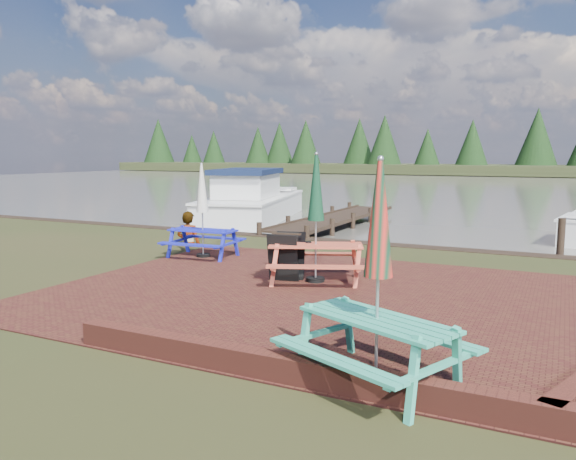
# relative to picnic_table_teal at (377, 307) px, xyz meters

# --- Properties ---
(ground) EXTENTS (120.00, 120.00, 0.00)m
(ground) POSITION_rel_picnic_table_teal_xyz_m (-2.28, 2.20, -0.85)
(ground) COLOR black
(ground) RESTS_ON ground
(paving) EXTENTS (9.00, 7.50, 0.02)m
(paving) POSITION_rel_picnic_table_teal_xyz_m (-2.28, 3.20, -0.84)
(paving) COLOR #3B1612
(paving) RESTS_ON ground
(brick_wall) EXTENTS (6.21, 1.79, 0.30)m
(brick_wall) POSITION_rel_picnic_table_teal_xyz_m (-0.14, -0.22, -0.70)
(brick_wall) COLOR #4C1E16
(brick_wall) RESTS_ON ground
(water) EXTENTS (120.00, 60.00, 0.02)m
(water) POSITION_rel_picnic_table_teal_xyz_m (-2.28, 39.20, -0.85)
(water) COLOR #423F38
(water) RESTS_ON ground
(far_treeline) EXTENTS (120.00, 10.00, 8.10)m
(far_treeline) POSITION_rel_picnic_table_teal_xyz_m (-2.28, 68.20, 2.43)
(far_treeline) COLOR black
(far_treeline) RESTS_ON ground
(picnic_table_teal) EXTENTS (2.22, 2.12, 2.43)m
(picnic_table_teal) POSITION_rel_picnic_table_teal_xyz_m (0.00, 0.00, 0.00)
(picnic_table_teal) COLOR teal
(picnic_table_teal) RESTS_ON ground
(picnic_table_red) EXTENTS (2.27, 2.16, 2.48)m
(picnic_table_red) POSITION_rel_picnic_table_teal_xyz_m (-2.51, 4.14, 0.02)
(picnic_table_red) COLOR #AE432C
(picnic_table_red) RESTS_ON ground
(picnic_table_blue) EXTENTS (1.72, 1.56, 2.24)m
(picnic_table_blue) POSITION_rel_picnic_table_teal_xyz_m (-5.99, 5.38, -0.07)
(picnic_table_blue) COLOR #151AA3
(picnic_table_blue) RESTS_ON ground
(chalkboard) EXTENTS (0.62, 0.66, 0.95)m
(chalkboard) POSITION_rel_picnic_table_teal_xyz_m (-3.07, 4.00, -0.36)
(chalkboard) COLOR black
(chalkboard) RESTS_ON ground
(jetty) EXTENTS (1.76, 9.08, 1.00)m
(jetty) POSITION_rel_picnic_table_teal_xyz_m (-5.78, 13.48, -0.74)
(jetty) COLOR black
(jetty) RESTS_ON ground
(boat_jetty) EXTENTS (4.63, 8.32, 2.29)m
(boat_jetty) POSITION_rel_picnic_table_teal_xyz_m (-9.59, 14.01, -0.37)
(boat_jetty) COLOR silver
(boat_jetty) RESTS_ON ground
(person) EXTENTS (0.74, 0.56, 1.85)m
(person) POSITION_rel_picnic_table_teal_xyz_m (-7.36, 6.66, 0.07)
(person) COLOR gray
(person) RESTS_ON ground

